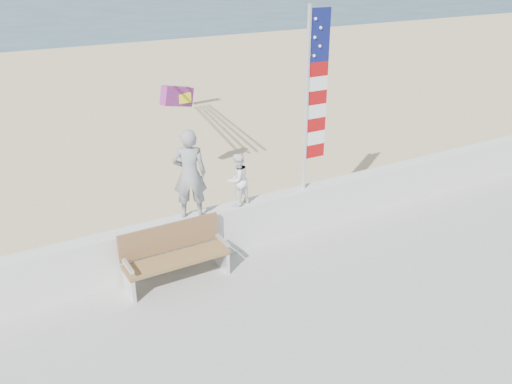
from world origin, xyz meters
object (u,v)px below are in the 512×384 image
(child, at_px, (238,180))
(bench, at_px, (174,254))
(adult, at_px, (189,174))
(flag, at_px, (312,93))

(child, xyz_separation_m, bench, (-1.48, -0.45, -0.89))
(adult, height_order, child, adult)
(bench, height_order, flag, flag)
(child, distance_m, bench, 1.79)
(flag, bearing_deg, adult, 179.99)
(adult, bearing_deg, bench, 62.28)
(adult, bearing_deg, flag, -157.55)
(adult, relative_size, flag, 0.46)
(bench, xyz_separation_m, flag, (3.08, 0.45, 2.30))
(adult, distance_m, flag, 2.77)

